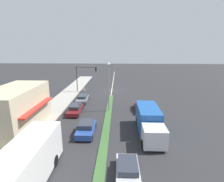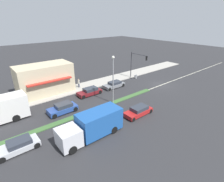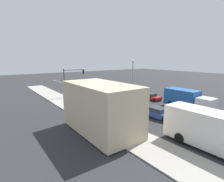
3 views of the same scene
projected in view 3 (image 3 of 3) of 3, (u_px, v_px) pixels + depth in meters
ground_plane at (157, 111)px, 25.76m from camera, size 160.00×160.00×0.00m
sidewalk_right at (110, 126)px, 20.13m from camera, size 4.00×73.00×0.12m
lane_marking_center at (95, 93)px, 40.04m from camera, size 0.16×60.00×0.01m
building_corner_store at (101, 107)px, 18.21m from camera, size 5.28×9.11×5.03m
traffic_signal_main at (71, 78)px, 34.91m from camera, size 4.59×0.34×5.60m
street_lamp at (133, 76)px, 29.23m from camera, size 0.44×0.44×7.37m
pedestrian at (88, 108)px, 23.87m from camera, size 0.34×0.34×1.67m
warning_aframe_sign at (71, 95)px, 35.64m from camera, size 0.45×0.53×0.84m
delivery_truck at (187, 99)px, 27.15m from camera, size 2.44×7.50×2.87m
sedan_maroon at (113, 106)px, 26.20m from camera, size 1.76×4.26×1.27m
suv_grey at (94, 100)px, 30.58m from camera, size 1.76×4.27×1.19m
hatchback_red at (150, 96)px, 33.23m from camera, size 1.77×4.24×1.21m
coupe_blue at (158, 113)px, 22.84m from camera, size 1.86×4.04×1.38m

